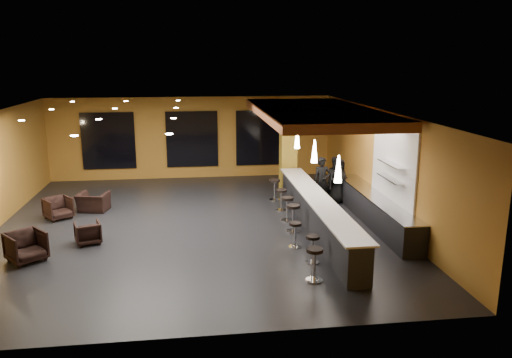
{
  "coord_description": "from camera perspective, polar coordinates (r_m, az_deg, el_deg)",
  "views": [
    {
      "loc": [
        -0.01,
        -14.96,
        5.07
      ],
      "look_at": [
        2.0,
        0.5,
        1.3
      ],
      "focal_mm": 35.0,
      "sensor_mm": 36.0,
      "label": 1
    }
  ],
  "objects": [
    {
      "name": "wall_right",
      "position": [
        16.48,
        14.34,
        1.54
      ],
      "size": [
        0.1,
        13.0,
        3.5
      ],
      "primitive_type": "cube",
      "color": "#A26C24",
      "rests_on": "floor"
    },
    {
      "name": "pendant_1",
      "position": [
        15.16,
        6.7,
        3.17
      ],
      "size": [
        0.2,
        0.2,
        0.7
      ],
      "primitive_type": "cone",
      "color": "white",
      "rests_on": "wood_soffit"
    },
    {
      "name": "tile_backsplash",
      "position": [
        15.49,
        15.43,
        1.67
      ],
      "size": [
        0.06,
        3.2,
        2.4
      ],
      "primitive_type": "cube",
      "color": "white",
      "rests_on": "wall_right"
    },
    {
      "name": "window_left",
      "position": [
        21.94,
        -16.51,
        4.2
      ],
      "size": [
        2.2,
        0.06,
        2.4
      ],
      "primitive_type": "cube",
      "color": "black",
      "rests_on": "wall_back"
    },
    {
      "name": "wood_soffit",
      "position": [
        16.54,
        6.72,
        7.57
      ],
      "size": [
        3.6,
        8.0,
        0.28
      ],
      "primitive_type": "cube",
      "color": "#99522D",
      "rests_on": "ceiling"
    },
    {
      "name": "armchair_c",
      "position": [
        17.4,
        -21.67,
        -3.11
      ],
      "size": [
        1.08,
        1.08,
        0.71
      ],
      "primitive_type": "imported",
      "rotation": [
        0.0,
        0.0,
        0.65
      ],
      "color": "black",
      "rests_on": "floor"
    },
    {
      "name": "bar_counter",
      "position": [
        15.14,
        6.96,
        -4.08
      ],
      "size": [
        0.6,
        8.0,
        1.0
      ],
      "primitive_type": "cube",
      "color": "black",
      "rests_on": "floor"
    },
    {
      "name": "prep_counter",
      "position": [
        16.2,
        13.4,
        -3.42
      ],
      "size": [
        0.7,
        6.0,
        0.86
      ],
      "primitive_type": "cube",
      "color": "black",
      "rests_on": "floor"
    },
    {
      "name": "wall_front",
      "position": [
        9.04,
        -6.89,
        -8.05
      ],
      "size": [
        12.0,
        0.1,
        3.5
      ],
      "primitive_type": "cube",
      "color": "#A26C24",
      "rests_on": "floor"
    },
    {
      "name": "armchair_a",
      "position": [
        14.14,
        -24.79,
        -7.02
      ],
      "size": [
        1.2,
        1.21,
        0.79
      ],
      "primitive_type": "imported",
      "rotation": [
        0.0,
        0.0,
        0.7
      ],
      "color": "black",
      "rests_on": "floor"
    },
    {
      "name": "column",
      "position": [
        19.2,
        3.7,
        3.61
      ],
      "size": [
        0.6,
        0.6,
        3.5
      ],
      "primitive_type": "cube",
      "color": "olive",
      "rests_on": "floor"
    },
    {
      "name": "armchair_b",
      "position": [
        14.85,
        -18.67,
        -5.83
      ],
      "size": [
        0.85,
        0.87,
        0.63
      ],
      "primitive_type": "imported",
      "rotation": [
        0.0,
        0.0,
        3.47
      ],
      "color": "black",
      "rests_on": "floor"
    },
    {
      "name": "armchair_d",
      "position": [
        17.88,
        -18.11,
        -2.51
      ],
      "size": [
        1.13,
        1.03,
        0.63
      ],
      "primitive_type": "imported",
      "rotation": [
        0.0,
        0.0,
        2.93
      ],
      "color": "black",
      "rests_on": "floor"
    },
    {
      "name": "bar_stool_0",
      "position": [
        11.8,
        6.7,
        -9.2
      ],
      "size": [
        0.41,
        0.41,
        0.81
      ],
      "rotation": [
        0.0,
        0.0,
        0.18
      ],
      "color": "silver",
      "rests_on": "floor"
    },
    {
      "name": "wall_shelf_upper",
      "position": [
        15.24,
        15.25,
        1.69
      ],
      "size": [
        0.3,
        1.5,
        0.03
      ],
      "primitive_type": "cube",
      "color": "silver",
      "rests_on": "wall_right"
    },
    {
      "name": "prep_top",
      "position": [
        16.08,
        13.49,
        -1.87
      ],
      "size": [
        0.72,
        6.0,
        0.03
      ],
      "primitive_type": "cube",
      "color": "silver",
      "rests_on": "prep_counter"
    },
    {
      "name": "bar_top",
      "position": [
        14.99,
        7.02,
        -2.17
      ],
      "size": [
        0.78,
        8.1,
        0.05
      ],
      "primitive_type": "cube",
      "color": "silver",
      "rests_on": "bar_counter"
    },
    {
      "name": "window_right",
      "position": [
        21.87,
        0.59,
        4.73
      ],
      "size": [
        2.2,
        0.06,
        2.4
      ],
      "primitive_type": "cube",
      "color": "black",
      "rests_on": "wall_back"
    },
    {
      "name": "ceiling",
      "position": [
        15.03,
        -7.4,
        7.68
      ],
      "size": [
        12.0,
        13.0,
        0.1
      ],
      "primitive_type": "cube",
      "color": "black"
    },
    {
      "name": "bar_stool_4",
      "position": [
        15.96,
        3.6,
        -3.07
      ],
      "size": [
        0.4,
        0.4,
        0.78
      ],
      "rotation": [
        0.0,
        0.0,
        0.32
      ],
      "color": "silver",
      "rests_on": "floor"
    },
    {
      "name": "wall_back",
      "position": [
        21.76,
        -7.32,
        4.71
      ],
      "size": [
        12.0,
        0.1,
        3.5
      ],
      "primitive_type": "cube",
      "color": "#A26C24",
      "rests_on": "floor"
    },
    {
      "name": "pendant_2",
      "position": [
        17.56,
        4.73,
        4.64
      ],
      "size": [
        0.2,
        0.2,
        0.7
      ],
      "primitive_type": "cone",
      "color": "white",
      "rests_on": "wood_soffit"
    },
    {
      "name": "staff_b",
      "position": [
        18.13,
        9.19,
        -0.08
      ],
      "size": [
        0.91,
        0.76,
        1.67
      ],
      "primitive_type": "imported",
      "rotation": [
        0.0,
        0.0,
        0.17
      ],
      "color": "black",
      "rests_on": "floor"
    },
    {
      "name": "pendant_0",
      "position": [
        12.8,
        9.39,
        1.14
      ],
      "size": [
        0.2,
        0.2,
        0.7
      ],
      "primitive_type": "cone",
      "color": "white",
      "rests_on": "wood_soffit"
    },
    {
      "name": "staff_a",
      "position": [
        17.88,
        7.55,
        -0.19
      ],
      "size": [
        0.62,
        0.41,
        1.69
      ],
      "primitive_type": "imported",
      "rotation": [
        0.0,
        0.0,
        0.01
      ],
      "color": "black",
      "rests_on": "floor"
    },
    {
      "name": "floor",
      "position": [
        15.81,
        -7.0,
        -5.41
      ],
      "size": [
        12.0,
        13.0,
        0.1
      ],
      "primitive_type": "cube",
      "color": "black",
      "rests_on": "ground"
    },
    {
      "name": "bar_stool_3",
      "position": [
        14.96,
        4.27,
        -4.09
      ],
      "size": [
        0.42,
        0.42,
        0.84
      ],
      "rotation": [
        0.0,
        0.0,
        0.25
      ],
      "color": "silver",
      "rests_on": "floor"
    },
    {
      "name": "wall_shelf_lower",
      "position": [
        15.34,
        15.14,
        0.04
      ],
      "size": [
        0.3,
        1.5,
        0.03
      ],
      "primitive_type": "cube",
      "color": "silver",
      "rests_on": "wall_right"
    },
    {
      "name": "bar_stool_6",
      "position": [
        18.24,
        2.16,
        -0.91
      ],
      "size": [
        0.4,
        0.4,
        0.79
      ],
      "rotation": [
        0.0,
        0.0,
        0.41
      ],
      "color": "silver",
      "rests_on": "floor"
    },
    {
      "name": "bar_stool_5",
      "position": [
        17.04,
        2.93,
        -2.07
      ],
      "size": [
        0.37,
        0.37,
        0.74
      ],
      "rotation": [
        0.0,
        0.0,
        -0.0
      ],
      "color": "silver",
      "rests_on": "floor"
    },
    {
      "name": "bar_stool_2",
      "position": [
        13.79,
        4.51,
        -6.0
      ],
      "size": [
        0.36,
        0.36,
        0.71
      ],
      "rotation": [
        0.0,
        0.0,
        -0.43
      ],
      "color": "silver",
      "rests_on": "floor"
    },
    {
      "name": "bar_stool_1",
      "position": [
        12.82,
        6.48,
        -7.55
      ],
      "size": [
        0.37,
        0.37,
        0.73
      ],
      "rotation": [
        0.0,
        0.0,
        0.03
      ],
      "color": "silver",
      "rests_on": "floor"
    },
    {
      "name": "window_center",
      "position": [
        21.66,
        -7.31,
        4.53
      ],
      "size": [
        2.2,
        0.06,
        2.4
      ],
      "primitive_type": "cube",
      "color": "black",
      "rests_on": "wall_back"
    },
    {
      "name": "staff_c",
      "position": [
        18.09,
        9.35,
        -0.19
      ],
      "size": [
        0.9,
        0.71,
        1.63
      ],
      "primitive_type": "imported",
      "rotation": [
        0.0,
        0.0,
        0.26
      ],
      "color": "black",
      "rests_on": "floor"
    }
  ]
}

